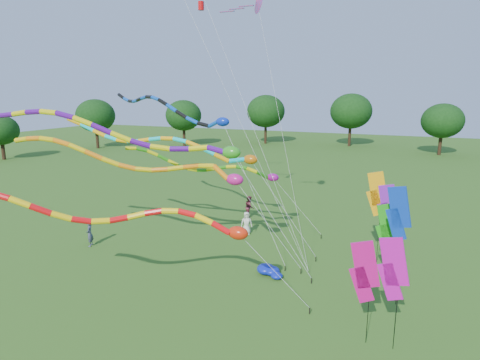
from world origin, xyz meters
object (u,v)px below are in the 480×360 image
at_px(tube_kite_red, 146,219).
at_px(person_a, 246,223).
at_px(blue_nylon_heap, 268,276).
at_px(tube_kite_orange, 151,164).
at_px(person_c, 250,207).
at_px(person_b, 90,233).

bearing_deg(tube_kite_red, person_a, 66.00).
bearing_deg(blue_nylon_heap, person_a, 121.07).
distance_m(tube_kite_red, blue_nylon_heap, 7.48).
xyz_separation_m(tube_kite_orange, person_c, (1.74, 9.88, -4.85)).
bearing_deg(person_a, tube_kite_red, -119.08).
height_order(person_b, person_c, person_c).
bearing_deg(tube_kite_orange, person_c, 66.15).
bearing_deg(person_c, tube_kite_orange, 149.60).
bearing_deg(person_b, person_c, 113.91).
height_order(person_a, person_b, person_b).
distance_m(tube_kite_red, person_b, 10.29).
relative_size(tube_kite_red, person_c, 6.89).
bearing_deg(person_a, blue_nylon_heap, -87.74).
distance_m(person_b, person_c, 11.60).
bearing_deg(blue_nylon_heap, person_c, 116.62).
xyz_separation_m(tube_kite_orange, person_a, (2.86, 6.46, -4.93)).
bearing_deg(blue_nylon_heap, person_b, 179.57).
relative_size(tube_kite_red, blue_nylon_heap, 7.76).
xyz_separation_m(tube_kite_red, tube_kite_orange, (-2.81, 4.48, 1.37)).
bearing_deg(tube_kite_orange, blue_nylon_heap, -8.38).
bearing_deg(person_c, blue_nylon_heap, -173.79).
height_order(tube_kite_red, person_c, tube_kite_red).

